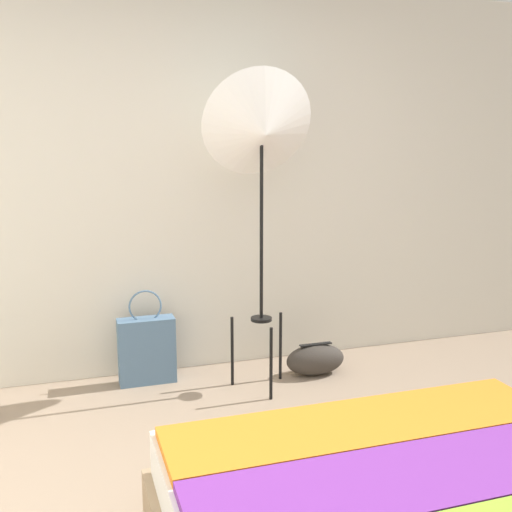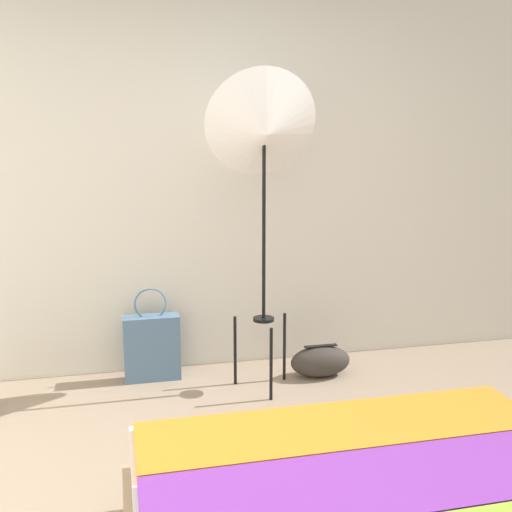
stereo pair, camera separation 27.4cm
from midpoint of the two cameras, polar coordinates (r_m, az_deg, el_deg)
wall_back at (r=4.11m, az=-7.11°, el=7.03°), size 8.00×0.05×2.60m
photo_umbrella at (r=3.65m, az=-1.66°, el=11.76°), size 0.70×0.46×2.00m
tote_bag at (r=4.06m, az=-12.30°, el=-8.72°), size 0.37×0.14×0.63m
duffel_bag at (r=4.14m, az=3.77°, el=-9.84°), size 0.41×0.21×0.22m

